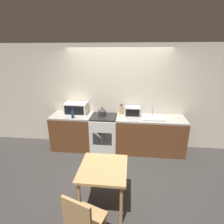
{
  "coord_description": "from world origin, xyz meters",
  "views": [
    {
      "loc": [
        0.31,
        -3.19,
        2.4
      ],
      "look_at": [
        -0.11,
        0.69,
        1.05
      ],
      "focal_mm": 28.0,
      "sensor_mm": 36.0,
      "label": 1
    }
  ],
  "objects_px": {
    "kettle": "(102,112)",
    "microwave": "(76,108)",
    "dining_chair": "(83,220)",
    "stove_range": "(104,133)",
    "dining_table": "(103,173)",
    "toaster_oven": "(133,111)",
    "bottle": "(73,114)"
  },
  "relations": [
    {
      "from": "toaster_oven",
      "to": "dining_chair",
      "type": "height_order",
      "value": "toaster_oven"
    },
    {
      "from": "dining_table",
      "to": "dining_chair",
      "type": "xyz_separation_m",
      "value": [
        -0.14,
        -0.71,
        -0.13
      ]
    },
    {
      "from": "kettle",
      "to": "dining_chair",
      "type": "relative_size",
      "value": 0.24
    },
    {
      "from": "stove_range",
      "to": "toaster_oven",
      "type": "xyz_separation_m",
      "value": [
        0.7,
        0.14,
        0.56
      ]
    },
    {
      "from": "microwave",
      "to": "toaster_oven",
      "type": "xyz_separation_m",
      "value": [
        1.42,
        0.03,
        -0.03
      ]
    },
    {
      "from": "toaster_oven",
      "to": "dining_table",
      "type": "relative_size",
      "value": 0.49
    },
    {
      "from": "microwave",
      "to": "dining_table",
      "type": "bearing_deg",
      "value": -62.31
    },
    {
      "from": "stove_range",
      "to": "dining_table",
      "type": "height_order",
      "value": "stove_range"
    },
    {
      "from": "microwave",
      "to": "dining_chair",
      "type": "xyz_separation_m",
      "value": [
        0.84,
        -2.58,
        -0.56
      ]
    },
    {
      "from": "bottle",
      "to": "toaster_oven",
      "type": "bearing_deg",
      "value": 13.72
    },
    {
      "from": "kettle",
      "to": "dining_chair",
      "type": "xyz_separation_m",
      "value": [
        0.17,
        -2.52,
        -0.5
      ]
    },
    {
      "from": "kettle",
      "to": "toaster_oven",
      "type": "distance_m",
      "value": 0.75
    },
    {
      "from": "bottle",
      "to": "dining_chair",
      "type": "xyz_separation_m",
      "value": [
        0.83,
        -2.26,
        -0.51
      ]
    },
    {
      "from": "toaster_oven",
      "to": "microwave",
      "type": "bearing_deg",
      "value": -178.85
    },
    {
      "from": "stove_range",
      "to": "microwave",
      "type": "xyz_separation_m",
      "value": [
        -0.72,
        0.11,
        0.59
      ]
    },
    {
      "from": "stove_range",
      "to": "dining_table",
      "type": "distance_m",
      "value": 1.78
    },
    {
      "from": "kettle",
      "to": "toaster_oven",
      "type": "xyz_separation_m",
      "value": [
        0.75,
        0.09,
        0.02
      ]
    },
    {
      "from": "kettle",
      "to": "microwave",
      "type": "height_order",
      "value": "microwave"
    },
    {
      "from": "kettle",
      "to": "toaster_oven",
      "type": "relative_size",
      "value": 0.57
    },
    {
      "from": "microwave",
      "to": "toaster_oven",
      "type": "height_order",
      "value": "microwave"
    },
    {
      "from": "stove_range",
      "to": "toaster_oven",
      "type": "relative_size",
      "value": 2.43
    },
    {
      "from": "stove_range",
      "to": "bottle",
      "type": "relative_size",
      "value": 3.78
    },
    {
      "from": "dining_chair",
      "to": "dining_table",
      "type": "bearing_deg",
      "value": 98.47
    },
    {
      "from": "microwave",
      "to": "dining_table",
      "type": "xyz_separation_m",
      "value": [
        0.98,
        -1.87,
        -0.42
      ]
    },
    {
      "from": "microwave",
      "to": "dining_table",
      "type": "relative_size",
      "value": 0.74
    },
    {
      "from": "kettle",
      "to": "microwave",
      "type": "xyz_separation_m",
      "value": [
        -0.68,
        0.06,
        0.05
      ]
    },
    {
      "from": "kettle",
      "to": "stove_range",
      "type": "bearing_deg",
      "value": -44.7
    },
    {
      "from": "kettle",
      "to": "microwave",
      "type": "relative_size",
      "value": 0.38
    },
    {
      "from": "microwave",
      "to": "bottle",
      "type": "relative_size",
      "value": 2.33
    },
    {
      "from": "toaster_oven",
      "to": "bottle",
      "type": "bearing_deg",
      "value": -166.28
    },
    {
      "from": "stove_range",
      "to": "microwave",
      "type": "distance_m",
      "value": 0.94
    },
    {
      "from": "microwave",
      "to": "bottle",
      "type": "bearing_deg",
      "value": -88.19
    }
  ]
}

